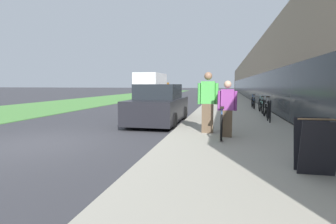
{
  "coord_description": "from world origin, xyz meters",
  "views": [
    {
      "loc": [
        4.94,
        -5.89,
        1.6
      ],
      "look_at": [
        1.14,
        11.7,
        -0.31
      ],
      "focal_mm": 28.0,
      "sensor_mm": 36.0,
      "label": 1
    }
  ],
  "objects": [
    {
      "name": "cruiser_bike_middle",
      "position": [
        6.77,
        8.08,
        0.53
      ],
      "size": [
        0.52,
        1.75,
        0.89
      ],
      "color": "black",
      "rests_on": "sidewalk_slab"
    },
    {
      "name": "cruiser_bike_nearest",
      "position": [
        6.71,
        6.01,
        0.56
      ],
      "size": [
        0.52,
        1.78,
        0.96
      ],
      "color": "black",
      "rests_on": "sidewalk_slab"
    },
    {
      "name": "storefront_facade",
      "position": [
        12.35,
        29.0,
        2.45
      ],
      "size": [
        10.01,
        70.0,
        4.91
      ],
      "color": "gray",
      "rests_on": "ground"
    },
    {
      "name": "lawn_strip",
      "position": [
        -7.43,
        25.0,
        0.01
      ],
      "size": [
        7.31,
        70.0,
        0.03
      ],
      "color": "#518E42",
      "rests_on": "ground"
    },
    {
      "name": "sandwich_board_sign",
      "position": [
        6.39,
        -1.34,
        0.61
      ],
      "size": [
        0.56,
        0.56,
        0.9
      ],
      "color": "black",
      "rests_on": "sidewalk_slab"
    },
    {
      "name": "moving_truck",
      "position": [
        -2.01,
        19.04,
        1.34
      ],
      "size": [
        2.22,
        6.13,
        2.64
      ],
      "color": "orange",
      "rests_on": "ground"
    },
    {
      "name": "parked_sedan_curbside",
      "position": [
        2.32,
        4.42,
        0.73
      ],
      "size": [
        1.89,
        4.17,
        1.6
      ],
      "color": "black",
      "rests_on": "ground"
    },
    {
      "name": "sidewalk_slab",
      "position": [
        5.35,
        21.0,
        0.08
      ],
      "size": [
        3.95,
        70.0,
        0.16
      ],
      "color": "#A39E8E",
      "rests_on": "ground"
    },
    {
      "name": "cruiser_bike_farthest",
      "position": [
        6.63,
        10.48,
        0.53
      ],
      "size": [
        0.52,
        1.77,
        0.86
      ],
      "color": "black",
      "rests_on": "sidewalk_slab"
    },
    {
      "name": "ground_plane",
      "position": [
        0.0,
        0.0,
        0.0
      ],
      "size": [
        220.0,
        220.0,
        0.0
      ],
      "primitive_type": "plane",
      "color": "#38383D"
    },
    {
      "name": "person_rider",
      "position": [
        5.01,
        1.41,
        0.93
      ],
      "size": [
        0.52,
        0.2,
        1.54
      ],
      "color": "brown",
      "rests_on": "sidewalk_slab"
    },
    {
      "name": "bike_rack_hoop",
      "position": [
        6.63,
        4.7,
        0.67
      ],
      "size": [
        0.05,
        0.6,
        0.84
      ],
      "color": "black",
      "rests_on": "sidewalk_slab"
    },
    {
      "name": "tandem_bicycle",
      "position": [
        4.88,
        1.71,
        0.53
      ],
      "size": [
        0.52,
        2.46,
        0.86
      ],
      "color": "black",
      "rests_on": "sidewalk_slab"
    },
    {
      "name": "person_bystander",
      "position": [
        4.45,
        1.96,
        1.06
      ],
      "size": [
        0.61,
        0.24,
        1.8
      ],
      "color": "brown",
      "rests_on": "sidewalk_slab"
    }
  ]
}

